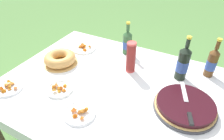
{
  "coord_description": "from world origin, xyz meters",
  "views": [
    {
      "loc": [
        0.53,
        -0.99,
        1.67
      ],
      "look_at": [
        -0.04,
        0.09,
        0.78
      ],
      "focal_mm": 32.0,
      "sensor_mm": 36.0,
      "label": 1
    }
  ],
  "objects_px": {
    "cup_stack": "(131,57)",
    "snack_plate_right": "(9,87)",
    "snack_plate_left": "(59,89)",
    "juice_bottle_red": "(183,63)",
    "bundt_cake": "(60,59)",
    "cider_bottle_amber": "(212,62)",
    "snack_plate_near": "(80,113)",
    "serving_knife": "(187,105)",
    "cider_bottle_green": "(127,42)",
    "berry_tart": "(185,105)",
    "snack_plate_far": "(84,48)"
  },
  "relations": [
    {
      "from": "cider_bottle_amber",
      "to": "snack_plate_right",
      "type": "xyz_separation_m",
      "value": [
        -1.23,
        -0.84,
        -0.11
      ]
    },
    {
      "from": "cup_stack",
      "to": "snack_plate_near",
      "type": "xyz_separation_m",
      "value": [
        -0.09,
        -0.57,
        -0.11
      ]
    },
    {
      "from": "snack_plate_left",
      "to": "snack_plate_far",
      "type": "distance_m",
      "value": 0.59
    },
    {
      "from": "serving_knife",
      "to": "cider_bottle_amber",
      "type": "relative_size",
      "value": 1.15
    },
    {
      "from": "serving_knife",
      "to": "snack_plate_near",
      "type": "distance_m",
      "value": 0.66
    },
    {
      "from": "bundt_cake",
      "to": "cider_bottle_amber",
      "type": "bearing_deg",
      "value": 19.92
    },
    {
      "from": "juice_bottle_red",
      "to": "snack_plate_right",
      "type": "bearing_deg",
      "value": -146.25
    },
    {
      "from": "berry_tart",
      "to": "snack_plate_right",
      "type": "relative_size",
      "value": 1.95
    },
    {
      "from": "serving_knife",
      "to": "cider_bottle_amber",
      "type": "height_order",
      "value": "cider_bottle_amber"
    },
    {
      "from": "bundt_cake",
      "to": "snack_plate_left",
      "type": "height_order",
      "value": "bundt_cake"
    },
    {
      "from": "juice_bottle_red",
      "to": "cider_bottle_green",
      "type": "bearing_deg",
      "value": 163.92
    },
    {
      "from": "juice_bottle_red",
      "to": "snack_plate_far",
      "type": "distance_m",
      "value": 0.91
    },
    {
      "from": "snack_plate_near",
      "to": "snack_plate_left",
      "type": "height_order",
      "value": "snack_plate_near"
    },
    {
      "from": "cup_stack",
      "to": "cider_bottle_green",
      "type": "xyz_separation_m",
      "value": [
        -0.14,
        0.24,
        -0.02
      ]
    },
    {
      "from": "juice_bottle_red",
      "to": "snack_plate_right",
      "type": "relative_size",
      "value": 1.74
    },
    {
      "from": "berry_tart",
      "to": "juice_bottle_red",
      "type": "bearing_deg",
      "value": 108.09
    },
    {
      "from": "snack_plate_far",
      "to": "cider_bottle_green",
      "type": "bearing_deg",
      "value": 18.26
    },
    {
      "from": "juice_bottle_red",
      "to": "snack_plate_near",
      "type": "height_order",
      "value": "juice_bottle_red"
    },
    {
      "from": "cup_stack",
      "to": "snack_plate_right",
      "type": "relative_size",
      "value": 1.26
    },
    {
      "from": "serving_knife",
      "to": "bundt_cake",
      "type": "height_order",
      "value": "bundt_cake"
    },
    {
      "from": "cup_stack",
      "to": "cider_bottle_green",
      "type": "distance_m",
      "value": 0.28
    },
    {
      "from": "berry_tart",
      "to": "snack_plate_right",
      "type": "bearing_deg",
      "value": -161.13
    },
    {
      "from": "cider_bottle_green",
      "to": "snack_plate_near",
      "type": "distance_m",
      "value": 0.81
    },
    {
      "from": "snack_plate_right",
      "to": "snack_plate_near",
      "type": "bearing_deg",
      "value": 3.88
    },
    {
      "from": "snack_plate_near",
      "to": "snack_plate_right",
      "type": "relative_size",
      "value": 1.02
    },
    {
      "from": "serving_knife",
      "to": "bundt_cake",
      "type": "distance_m",
      "value": 1.05
    },
    {
      "from": "bundt_cake",
      "to": "juice_bottle_red",
      "type": "distance_m",
      "value": 0.98
    },
    {
      "from": "snack_plate_left",
      "to": "snack_plate_far",
      "type": "relative_size",
      "value": 0.86
    },
    {
      "from": "bundt_cake",
      "to": "snack_plate_near",
      "type": "height_order",
      "value": "bundt_cake"
    },
    {
      "from": "berry_tart",
      "to": "cup_stack",
      "type": "height_order",
      "value": "cup_stack"
    },
    {
      "from": "cup_stack",
      "to": "snack_plate_right",
      "type": "bearing_deg",
      "value": -138.0
    },
    {
      "from": "cup_stack",
      "to": "snack_plate_left",
      "type": "bearing_deg",
      "value": -127.22
    },
    {
      "from": "cup_stack",
      "to": "snack_plate_far",
      "type": "xyz_separation_m",
      "value": [
        -0.53,
        0.11,
        -0.11
      ]
    },
    {
      "from": "berry_tart",
      "to": "serving_knife",
      "type": "distance_m",
      "value": 0.05
    },
    {
      "from": "snack_plate_right",
      "to": "snack_plate_left",
      "type": "bearing_deg",
      "value": 25.08
    },
    {
      "from": "cider_bottle_amber",
      "to": "snack_plate_left",
      "type": "height_order",
      "value": "cider_bottle_amber"
    },
    {
      "from": "snack_plate_near",
      "to": "cider_bottle_amber",
      "type": "bearing_deg",
      "value": 51.02
    },
    {
      "from": "snack_plate_left",
      "to": "snack_plate_right",
      "type": "distance_m",
      "value": 0.37
    },
    {
      "from": "snack_plate_near",
      "to": "snack_plate_far",
      "type": "distance_m",
      "value": 0.81
    },
    {
      "from": "cider_bottle_amber",
      "to": "snack_plate_left",
      "type": "distance_m",
      "value": 1.14
    },
    {
      "from": "berry_tart",
      "to": "cider_bottle_amber",
      "type": "height_order",
      "value": "cider_bottle_amber"
    },
    {
      "from": "bundt_cake",
      "to": "cup_stack",
      "type": "distance_m",
      "value": 0.6
    },
    {
      "from": "berry_tart",
      "to": "serving_knife",
      "type": "bearing_deg",
      "value": -70.23
    },
    {
      "from": "snack_plate_right",
      "to": "cup_stack",
      "type": "bearing_deg",
      "value": 42.0
    },
    {
      "from": "serving_knife",
      "to": "cider_bottle_green",
      "type": "bearing_deg",
      "value": 32.39
    },
    {
      "from": "cider_bottle_amber",
      "to": "snack_plate_far",
      "type": "xyz_separation_m",
      "value": [
        -1.08,
        -0.12,
        -0.1
      ]
    },
    {
      "from": "snack_plate_near",
      "to": "snack_plate_right",
      "type": "height_order",
      "value": "snack_plate_right"
    },
    {
      "from": "cider_bottle_green",
      "to": "cider_bottle_amber",
      "type": "relative_size",
      "value": 0.95
    },
    {
      "from": "berry_tart",
      "to": "cup_stack",
      "type": "xyz_separation_m",
      "value": [
        -0.47,
        0.22,
        0.1
      ]
    },
    {
      "from": "juice_bottle_red",
      "to": "snack_plate_left",
      "type": "height_order",
      "value": "juice_bottle_red"
    }
  ]
}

